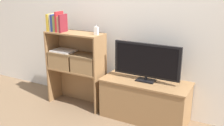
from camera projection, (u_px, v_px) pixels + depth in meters
name	position (u px, v px, depth m)	size (l,w,h in m)	color
ground_plane	(106.00, 117.00, 3.27)	(16.00, 16.00, 0.00)	brown
wall_back	(124.00, 17.00, 3.30)	(10.00, 0.05, 2.40)	silver
tv_stand	(145.00, 100.00, 3.18)	(1.06, 0.46, 0.49)	olive
tv	(146.00, 61.00, 3.04)	(0.81, 0.14, 0.46)	black
bookshelf_lower_tier	(79.00, 81.00, 3.60)	(0.78, 0.30, 0.51)	olive
bookshelf_upper_tier	(78.00, 46.00, 3.45)	(0.78, 0.30, 0.50)	olive
book_mustard	(51.00, 22.00, 3.43)	(0.04, 0.15, 0.22)	gold
book_ivory	(53.00, 22.00, 3.41)	(0.03, 0.13, 0.22)	silver
book_navy	(55.00, 23.00, 3.40)	(0.03, 0.15, 0.22)	navy
book_olive	(57.00, 23.00, 3.38)	(0.04, 0.15, 0.21)	olive
book_crimson	(59.00, 22.00, 3.36)	(0.02, 0.15, 0.26)	#B22328
book_tan	(61.00, 24.00, 3.35)	(0.03, 0.14, 0.20)	tan
book_maroon	(63.00, 23.00, 3.34)	(0.03, 0.15, 0.23)	maroon
baby_monitor	(96.00, 31.00, 3.18)	(0.05, 0.03, 0.13)	white
storage_basket_left	(64.00, 59.00, 3.53)	(0.35, 0.26, 0.22)	#937047
storage_basket_right	(87.00, 63.00, 3.36)	(0.35, 0.26, 0.22)	#937047
laptop	(63.00, 51.00, 3.49)	(0.31, 0.22, 0.02)	white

